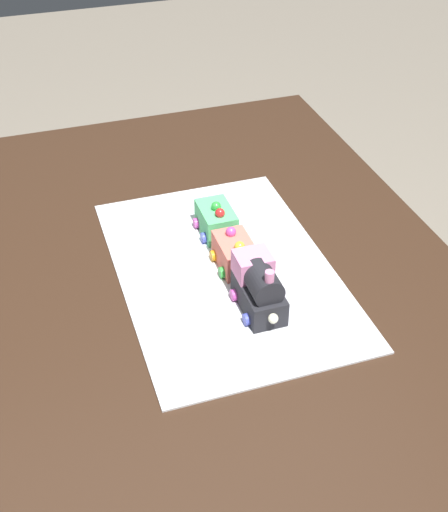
# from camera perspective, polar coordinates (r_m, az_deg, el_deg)

# --- Properties ---
(ground_plane) EXTENTS (8.00, 8.00, 0.00)m
(ground_plane) POSITION_cam_1_polar(r_m,az_deg,el_deg) (1.88, -1.33, -19.43)
(ground_plane) COLOR gray
(dining_table) EXTENTS (1.40, 1.00, 0.74)m
(dining_table) POSITION_cam_1_polar(r_m,az_deg,el_deg) (1.39, -1.70, -5.05)
(dining_table) COLOR #382316
(dining_table) RESTS_ON ground
(cake_board) EXTENTS (0.60, 0.40, 0.00)m
(cake_board) POSITION_cam_1_polar(r_m,az_deg,el_deg) (1.33, 0.00, -1.09)
(cake_board) COLOR silver
(cake_board) RESTS_ON dining_table
(cake_locomotive) EXTENTS (0.14, 0.08, 0.12)m
(cake_locomotive) POSITION_cam_1_polar(r_m,az_deg,el_deg) (1.22, 2.90, -2.56)
(cake_locomotive) COLOR #232328
(cake_locomotive) RESTS_ON cake_board
(cake_car_tanker_coral) EXTENTS (0.10, 0.08, 0.07)m
(cake_car_tanker_coral) POSITION_cam_1_polar(r_m,az_deg,el_deg) (1.32, 0.91, 0.24)
(cake_car_tanker_coral) COLOR #F27260
(cake_car_tanker_coral) RESTS_ON cake_board
(cake_car_gondola_mint_green) EXTENTS (0.10, 0.08, 0.07)m
(cake_car_gondola_mint_green) POSITION_cam_1_polar(r_m,az_deg,el_deg) (1.41, -0.64, 2.97)
(cake_car_gondola_mint_green) COLOR #59CC7A
(cake_car_gondola_mint_green) RESTS_ON cake_board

